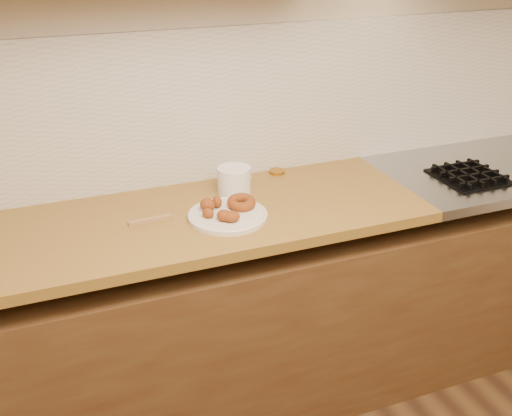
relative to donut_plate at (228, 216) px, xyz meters
name	(u,v)px	position (x,y,z in m)	size (l,w,h in m)	color
wall_back	(253,64)	(0.24, 0.38, 0.44)	(4.00, 0.02, 2.70)	#C3B395
base_cabinet	(280,311)	(0.24, 0.07, -0.52)	(3.60, 0.60, 0.77)	#503A1E
butcher_block	(109,234)	(-0.41, 0.07, -0.03)	(2.30, 0.62, 0.04)	olive
backsplash	(254,102)	(0.24, 0.37, 0.29)	(3.60, 0.02, 0.60)	beige
donut_plate	(228,216)	(0.00, 0.00, 0.00)	(0.28, 0.28, 0.02)	beige
ring_donut	(241,202)	(0.06, 0.04, 0.03)	(0.10, 0.10, 0.04)	brown
fried_dough_chunks	(218,210)	(-0.04, 0.00, 0.03)	(0.12, 0.18, 0.05)	brown
plastic_tub	(234,181)	(0.09, 0.19, 0.04)	(0.13, 0.13, 0.11)	white
tub_lid	(235,177)	(0.14, 0.33, 0.00)	(0.13, 0.13, 0.01)	white
brass_jar_lid	(277,172)	(0.33, 0.32, 0.00)	(0.07, 0.07, 0.01)	#B07A20
wooden_utensil	(150,220)	(-0.26, 0.07, 0.00)	(0.16, 0.02, 0.01)	olive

